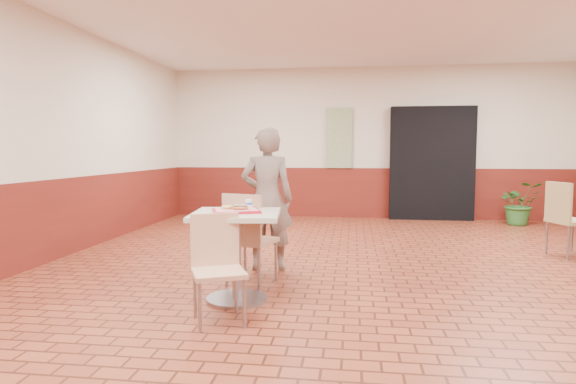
# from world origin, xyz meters

# --- Properties ---
(room_shell) EXTENTS (8.01, 10.01, 3.01)m
(room_shell) POSITION_xyz_m (0.00, 0.00, 1.50)
(room_shell) COLOR brown
(room_shell) RESTS_ON ground
(wainscot_band) EXTENTS (8.00, 10.00, 1.00)m
(wainscot_band) POSITION_xyz_m (0.00, 0.00, 0.50)
(wainscot_band) COLOR #5C1811
(wainscot_band) RESTS_ON ground
(corridor_doorway) EXTENTS (1.60, 0.22, 2.20)m
(corridor_doorway) POSITION_xyz_m (1.20, 4.88, 1.10)
(corridor_doorway) COLOR black
(corridor_doorway) RESTS_ON ground
(promo_poster) EXTENTS (0.50, 0.03, 1.20)m
(promo_poster) POSITION_xyz_m (-0.60, 4.94, 1.60)
(promo_poster) COLOR gray
(promo_poster) RESTS_ON wainscot_band
(main_table) EXTENTS (0.77, 0.77, 0.81)m
(main_table) POSITION_xyz_m (-1.35, -0.61, 0.54)
(main_table) COLOR beige
(main_table) RESTS_ON ground
(chair_main_front) EXTENTS (0.52, 0.52, 0.85)m
(chair_main_front) POSITION_xyz_m (-1.38, -1.12, 0.48)
(chair_main_front) COLOR tan
(chair_main_front) RESTS_ON ground
(chair_main_back) EXTENTS (0.54, 0.54, 0.93)m
(chair_main_back) POSITION_xyz_m (-1.35, -0.12, 0.52)
(chair_main_back) COLOR tan
(chair_main_back) RESTS_ON ground
(customer) EXTENTS (0.64, 0.47, 1.62)m
(customer) POSITION_xyz_m (-1.28, 0.56, 0.81)
(customer) COLOR #74635A
(customer) RESTS_ON ground
(serving_tray) EXTENTS (0.41, 0.32, 0.03)m
(serving_tray) POSITION_xyz_m (-1.35, -0.61, 0.82)
(serving_tray) COLOR red
(serving_tray) RESTS_ON main_table
(ring_donut) EXTENTS (0.14, 0.14, 0.03)m
(ring_donut) POSITION_xyz_m (-1.44, -0.58, 0.85)
(ring_donut) COLOR gold
(ring_donut) RESTS_ON serving_tray
(long_john_donut) EXTENTS (0.15, 0.08, 0.04)m
(long_john_donut) POSITION_xyz_m (-1.30, -0.63, 0.85)
(long_john_donut) COLOR #B86836
(long_john_donut) RESTS_ON serving_tray
(paper_cup) EXTENTS (0.06, 0.06, 0.08)m
(paper_cup) POSITION_xyz_m (-1.25, -0.51, 0.87)
(paper_cup) COLOR white
(paper_cup) RESTS_ON serving_tray
(chair_second_left) EXTENTS (0.56, 0.56, 0.96)m
(chair_second_left) POSITION_xyz_m (2.37, 1.70, 0.54)
(chair_second_left) COLOR tan
(chair_second_left) RESTS_ON ground
(potted_plant) EXTENTS (0.74, 0.65, 0.79)m
(potted_plant) POSITION_xyz_m (2.69, 4.40, 0.40)
(potted_plant) COLOR #2C6A2A
(potted_plant) RESTS_ON ground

